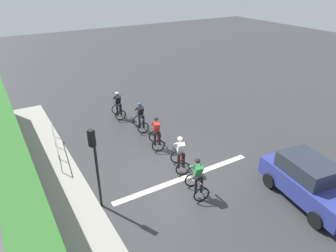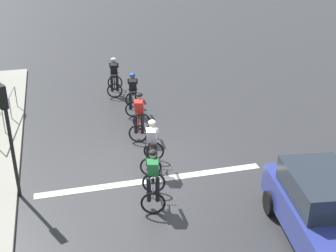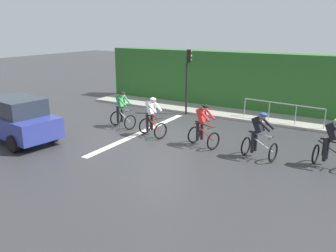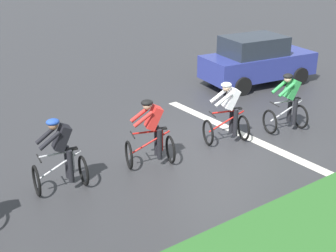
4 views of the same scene
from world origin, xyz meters
name	(u,v)px [view 4 (image 4 of 4)]	position (x,y,z in m)	size (l,w,h in m)	color
ground_plane	(226,145)	(0.00, 0.00, 0.00)	(80.00, 80.00, 0.00)	#333335
road_marking_stop_line	(249,138)	(0.00, -0.84, 0.00)	(7.00, 0.30, 0.01)	silver
cyclist_second	(60,156)	(0.41, 4.41, 0.80)	(0.85, 1.18, 1.66)	black
cyclist_mid	(151,134)	(0.23, 2.21, 0.80)	(0.99, 1.24, 1.66)	black
cyclist_fourth	(228,114)	(0.16, -0.16, 0.80)	(0.98, 1.24, 1.66)	black
cyclist_trailing	(288,104)	(-0.23, -2.04, 0.80)	(0.92, 1.21, 1.66)	black
car_navy	(257,60)	(3.38, -4.54, 0.87)	(2.32, 4.30, 1.76)	navy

